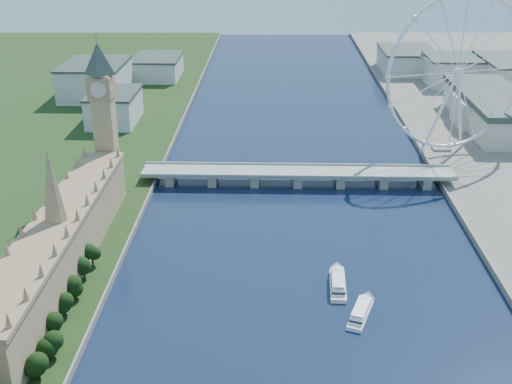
{
  "coord_description": "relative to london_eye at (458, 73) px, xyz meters",
  "views": [
    {
      "loc": [
        -17.58,
        -121.21,
        178.51
      ],
      "look_at": [
        -26.85,
        210.0,
        32.5
      ],
      "focal_mm": 45.0,
      "sensor_mm": 36.0,
      "label": 1
    }
  ],
  "objects": [
    {
      "name": "tour_boat_far",
      "position": [
        -94.73,
        -218.04,
        -67.52
      ],
      "size": [
        17.23,
        30.49,
        6.56
      ],
      "primitive_type": null,
      "rotation": [
        0.0,
        0.0,
        -0.35
      ],
      "color": "white",
      "rests_on": "ground"
    },
    {
      "name": "tour_boat_near",
      "position": [
        -103.37,
        -192.76,
        -67.52
      ],
      "size": [
        9.98,
        32.74,
        7.17
      ],
      "primitive_type": null,
      "rotation": [
        0.0,
        0.0,
        -0.05
      ],
      "color": "white",
      "rests_on": "ground"
    },
    {
      "name": "london_eye",
      "position": [
        0.0,
        0.0,
        0.0
      ],
      "size": [
        113.6,
        39.12,
        124.3
      ],
      "color": "silver",
      "rests_on": "ground"
    },
    {
      "name": "county_hall",
      "position": [
        55.02,
        74.92,
        -67.52
      ],
      "size": [
        54.0,
        144.0,
        35.0
      ],
      "primitive_type": null,
      "color": "beige",
      "rests_on": "ground"
    },
    {
      "name": "big_ben",
      "position": [
        -247.98,
        -77.08,
        -0.95
      ],
      "size": [
        20.02,
        20.02,
        110.0
      ],
      "color": "tan",
      "rests_on": "ground"
    },
    {
      "name": "westminster_bridge",
      "position": [
        -119.98,
        -55.08,
        -60.89
      ],
      "size": [
        220.0,
        22.0,
        9.5
      ],
      "color": "gray",
      "rests_on": "ground"
    },
    {
      "name": "city_skyline",
      "position": [
        -80.75,
        205.0,
        -50.56
      ],
      "size": [
        505.0,
        280.0,
        32.0
      ],
      "color": "beige",
      "rests_on": "ground"
    },
    {
      "name": "parliament_range",
      "position": [
        -247.98,
        -185.08,
        -49.04
      ],
      "size": [
        24.0,
        200.0,
        70.0
      ],
      "color": "tan",
      "rests_on": "ground"
    }
  ]
}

